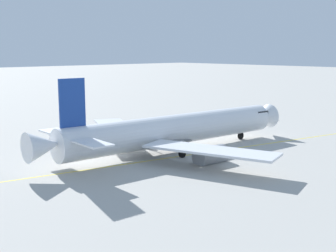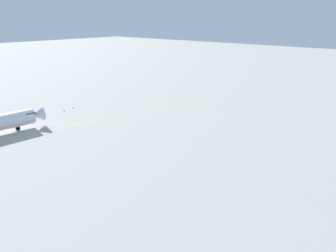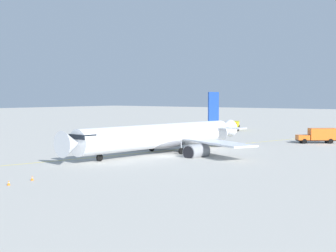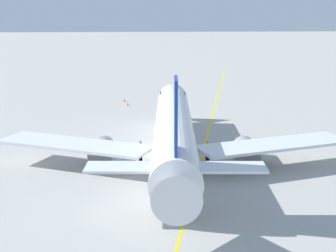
{
  "view_description": "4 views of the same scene",
  "coord_description": "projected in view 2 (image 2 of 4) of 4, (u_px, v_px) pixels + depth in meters",
  "views": [
    {
      "loc": [
        43.91,
        46.31,
        13.78
      ],
      "look_at": [
        4.02,
        3.82,
        3.88
      ],
      "focal_mm": 48.19,
      "sensor_mm": 36.0,
      "label": 1
    },
    {
      "loc": [
        18.84,
        81.8,
        27.56
      ],
      "look_at": [
        -28.79,
        40.33,
        5.05
      ],
      "focal_mm": 32.59,
      "sensor_mm": 36.0,
      "label": 2
    },
    {
      "loc": [
        -64.64,
        -50.5,
        9.88
      ],
      "look_at": [
        0.17,
        -0.19,
        4.93
      ],
      "focal_mm": 53.81,
      "sensor_mm": 36.0,
      "label": 3
    },
    {
      "loc": [
        53.04,
        -1.11,
        15.44
      ],
      "look_at": [
        -1.36,
        2.54,
        2.73
      ],
      "focal_mm": 53.82,
      "sensor_mm": 36.0,
      "label": 4
    }
  ],
  "objects": [
    {
      "name": "safety_cone_near",
      "position": [
        64.0,
        111.0,
        94.76
      ],
      "size": [
        0.36,
        0.36,
        0.55
      ],
      "color": "orange",
      "rests_on": "ground_plane"
    },
    {
      "name": "safety_cone_mid",
      "position": [
        73.0,
        108.0,
        97.71
      ],
      "size": [
        0.36,
        0.36,
        0.55
      ],
      "color": "orange",
      "rests_on": "ground_plane"
    }
  ]
}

